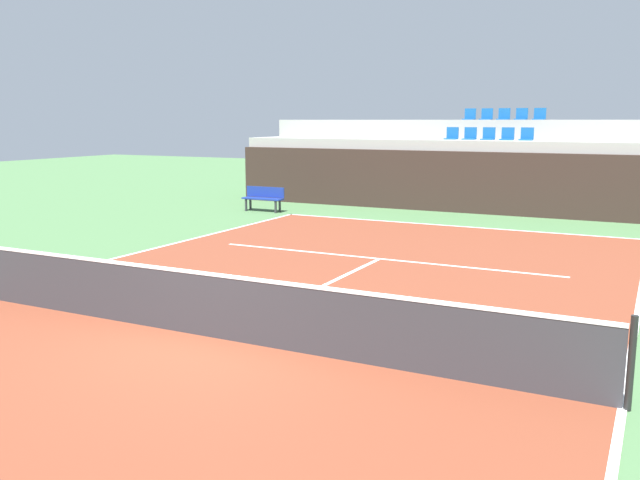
{
  "coord_description": "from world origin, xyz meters",
  "views": [
    {
      "loc": [
        5.65,
        -7.76,
        3.14
      ],
      "look_at": [
        0.7,
        2.0,
        1.2
      ],
      "focal_mm": 38.05,
      "sensor_mm": 36.0,
      "label": 1
    }
  ],
  "objects": [
    {
      "name": "centre_service_line",
      "position": [
        0.0,
        3.2,
        0.01
      ],
      "size": [
        0.1,
        6.4,
        0.0
      ],
      "primitive_type": "cube",
      "color": "white",
      "rests_on": "court_surface"
    },
    {
      "name": "baseline_far",
      "position": [
        0.0,
        11.95,
        0.01
      ],
      "size": [
        11.0,
        0.1,
        0.0
      ],
      "primitive_type": "cube",
      "color": "white",
      "rests_on": "court_surface"
    },
    {
      "name": "stands_tier_lower",
      "position": [
        0.0,
        16.47,
        1.23
      ],
      "size": [
        18.42,
        2.4,
        2.45
      ],
      "primitive_type": "cube",
      "color": "#9E9E99",
      "rests_on": "ground_plane"
    },
    {
      "name": "player_bench",
      "position": [
        -6.71,
        12.28,
        0.51
      ],
      "size": [
        1.5,
        0.4,
        0.85
      ],
      "color": "navy",
      "rests_on": "ground_plane"
    },
    {
      "name": "service_line_far",
      "position": [
        0.0,
        6.4,
        0.01
      ],
      "size": [
        8.26,
        0.1,
        0.0
      ],
      "primitive_type": "cube",
      "color": "white",
      "rests_on": "court_surface"
    },
    {
      "name": "court_surface",
      "position": [
        0.0,
        0.0,
        0.01
      ],
      "size": [
        11.0,
        24.0,
        0.01
      ],
      "primitive_type": "cube",
      "color": "brown",
      "rests_on": "ground_plane"
    },
    {
      "name": "seating_row_lower",
      "position": [
        0.0,
        16.56,
        2.58
      ],
      "size": [
        3.09,
        0.44,
        0.44
      ],
      "color": "#145193",
      "rests_on": "stands_tier_lower"
    },
    {
      "name": "back_wall",
      "position": [
        0.0,
        15.12,
        1.04
      ],
      "size": [
        18.42,
        0.3,
        2.09
      ],
      "primitive_type": "cube",
      "color": "#33231E",
      "rests_on": "ground_plane"
    },
    {
      "name": "seating_row_upper",
      "position": [
        0.0,
        18.96,
        3.28
      ],
      "size": [
        3.09,
        0.44,
        0.44
      ],
      "color": "#145193",
      "rests_on": "stands_tier_upper"
    },
    {
      "name": "stands_tier_upper",
      "position": [
        0.0,
        18.87,
        1.58
      ],
      "size": [
        18.42,
        2.4,
        3.15
      ],
      "primitive_type": "cube",
      "color": "#9E9E99",
      "rests_on": "ground_plane"
    },
    {
      "name": "tennis_net",
      "position": [
        0.0,
        0.0,
        0.51
      ],
      "size": [
        11.08,
        0.08,
        1.07
      ],
      "color": "black",
      "rests_on": "court_surface"
    },
    {
      "name": "sideline_right",
      "position": [
        5.45,
        0.0,
        0.01
      ],
      "size": [
        0.1,
        24.0,
        0.0
      ],
      "primitive_type": "cube",
      "color": "white",
      "rests_on": "court_surface"
    },
    {
      "name": "ground_plane",
      "position": [
        0.0,
        0.0,
        0.0
      ],
      "size": [
        80.0,
        80.0,
        0.0
      ],
      "primitive_type": "plane",
      "color": "#477042"
    }
  ]
}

